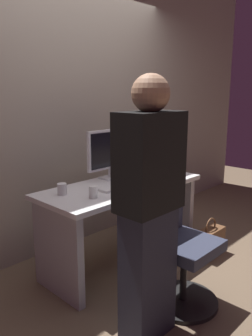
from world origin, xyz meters
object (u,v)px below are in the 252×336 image
at_px(cup_by_monitor, 62,189).
at_px(mouse, 139,179).
at_px(desk, 122,208).
at_px(keyboard, 120,186).
at_px(book_stack, 143,164).
at_px(handbag, 210,242).
at_px(cell_phone, 168,176).
at_px(office_chair, 178,247).
at_px(cup_near_keyboard, 93,192).
at_px(monitor, 111,151).
at_px(person_at_desk, 149,211).

bearing_deg(cup_by_monitor, mouse, -11.70).
xyz_separation_m(desk, keyboard, (-0.08, -0.06, 0.24)).
relative_size(book_stack, handbag, 0.63).
bearing_deg(cell_phone, keyboard, -171.30).
xyz_separation_m(office_chair, cup_near_keyboard, (-0.31, 0.57, 0.37)).
distance_m(office_chair, mouse, 0.81).
xyz_separation_m(keyboard, cup_by_monitor, (-0.47, 0.18, 0.03)).
relative_size(office_chair, handbag, 2.49).
height_order(mouse, cup_near_keyboard, cup_near_keyboard).
relative_size(keyboard, book_stack, 1.81).
relative_size(desk, book_stack, 6.38).
bearing_deg(handbag, keyboard, 149.63).
bearing_deg(monitor, cell_phone, -38.19).
height_order(mouse, cup_by_monitor, cup_by_monitor).
relative_size(mouse, handbag, 0.26).
xyz_separation_m(desk, book_stack, (0.49, 0.18, 0.30)).
distance_m(cup_near_keyboard, handbag, 1.36).
height_order(person_at_desk, monitor, person_at_desk).
relative_size(cell_phone, handbag, 0.38).
bearing_deg(handbag, monitor, 130.26).
bearing_deg(cup_by_monitor, cup_near_keyboard, -65.47).
xyz_separation_m(keyboard, book_stack, (0.57, 0.23, 0.07)).
xyz_separation_m(keyboard, handbag, (0.77, -0.45, -0.62)).
bearing_deg(person_at_desk, book_stack, 42.31).
bearing_deg(office_chair, cup_near_keyboard, 118.80).
distance_m(office_chair, cup_by_monitor, 0.99).
height_order(monitor, cup_near_keyboard, monitor).
height_order(person_at_desk, mouse, person_at_desk).
relative_size(keyboard, handbag, 1.14).
height_order(monitor, book_stack, monitor).
relative_size(desk, person_at_desk, 0.92).
distance_m(cup_near_keyboard, book_stack, 0.97).
relative_size(person_at_desk, handbag, 4.34).
bearing_deg(desk, cup_near_keyboard, -163.97).
bearing_deg(cup_near_keyboard, cell_phone, 0.28).
bearing_deg(cup_by_monitor, office_chair, -62.44).
height_order(cup_near_keyboard, cup_by_monitor, cup_near_keyboard).
relative_size(book_stack, cell_phone, 1.65).
xyz_separation_m(desk, monitor, (0.07, 0.21, 0.48)).
bearing_deg(mouse, desk, 169.98).
distance_m(keyboard, mouse, 0.27).
distance_m(desk, office_chair, 0.71).
xyz_separation_m(office_chair, mouse, (0.31, 0.66, 0.34)).
bearing_deg(desk, mouse, -10.02).
bearing_deg(desk, book_stack, 19.97).
distance_m(desk, cell_phone, 0.56).
bearing_deg(mouse, book_stack, 35.45).
xyz_separation_m(mouse, handbag, (0.49, -0.47, -0.63)).
relative_size(cup_by_monitor, book_stack, 0.37).
distance_m(person_at_desk, handbag, 1.45).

